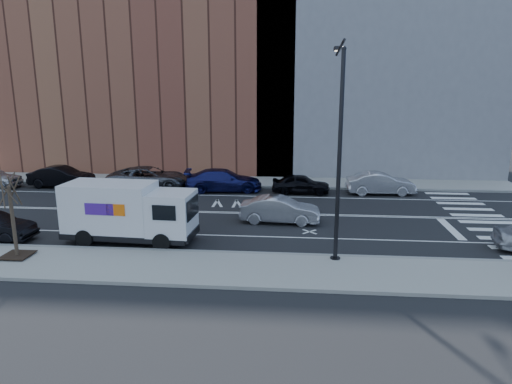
# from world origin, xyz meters

# --- Properties ---
(ground) EXTENTS (120.00, 120.00, 0.00)m
(ground) POSITION_xyz_m (0.00, 0.00, 0.00)
(ground) COLOR black
(ground) RESTS_ON ground
(sidewalk_near) EXTENTS (44.00, 3.60, 0.15)m
(sidewalk_near) POSITION_xyz_m (0.00, -8.80, 0.07)
(sidewalk_near) COLOR gray
(sidewalk_near) RESTS_ON ground
(sidewalk_far) EXTENTS (44.00, 3.60, 0.15)m
(sidewalk_far) POSITION_xyz_m (0.00, 8.80, 0.07)
(sidewalk_far) COLOR gray
(sidewalk_far) RESTS_ON ground
(curb_near) EXTENTS (44.00, 0.25, 0.17)m
(curb_near) POSITION_xyz_m (0.00, -7.00, 0.08)
(curb_near) COLOR gray
(curb_near) RESTS_ON ground
(curb_far) EXTENTS (44.00, 0.25, 0.17)m
(curb_far) POSITION_xyz_m (0.00, 7.00, 0.08)
(curb_far) COLOR gray
(curb_far) RESTS_ON ground
(crosswalk) EXTENTS (3.00, 14.00, 0.01)m
(crosswalk) POSITION_xyz_m (16.00, 0.00, 0.00)
(crosswalk) COLOR white
(crosswalk) RESTS_ON ground
(road_markings) EXTENTS (40.00, 8.60, 0.01)m
(road_markings) POSITION_xyz_m (0.00, 0.00, 0.00)
(road_markings) COLOR white
(road_markings) RESTS_ON ground
(bldg_brick) EXTENTS (26.00, 10.00, 22.00)m
(bldg_brick) POSITION_xyz_m (-8.00, 15.60, 11.00)
(bldg_brick) COLOR brown
(bldg_brick) RESTS_ON ground
(bldg_concrete) EXTENTS (20.00, 10.00, 26.00)m
(bldg_concrete) POSITION_xyz_m (12.00, 15.60, 13.00)
(bldg_concrete) COLOR slate
(bldg_concrete) RESTS_ON ground
(streetlight) EXTENTS (0.44, 4.02, 9.34)m
(streetlight) POSITION_xyz_m (7.00, -6.91, 5.08)
(streetlight) COLOR black
(streetlight) RESTS_ON ground
(street_tree) EXTENTS (1.20, 1.20, 3.75)m
(street_tree) POSITION_xyz_m (-7.00, -8.40, 1.45)
(street_tree) COLOR black
(street_tree) RESTS_ON ground
(fedex_van) EXTENTS (6.53, 2.58, 2.93)m
(fedex_van) POSITION_xyz_m (-2.88, -5.60, 1.54)
(fedex_van) COLOR black
(fedex_van) RESTS_ON ground
(far_parked_b) EXTENTS (4.90, 1.93, 1.59)m
(far_parked_b) POSITION_xyz_m (-12.37, 5.92, 0.79)
(far_parked_b) COLOR black
(far_parked_b) RESTS_ON ground
(far_parked_c) EXTENTS (6.23, 3.30, 1.67)m
(far_parked_c) POSITION_xyz_m (-5.60, 5.91, 0.83)
(far_parked_c) COLOR #4E4F56
(far_parked_c) RESTS_ON ground
(far_parked_d) EXTENTS (5.77, 2.90, 1.61)m
(far_parked_d) POSITION_xyz_m (-0.00, 5.74, 0.80)
(far_parked_d) COLOR navy
(far_parked_d) RESTS_ON ground
(far_parked_e) EXTENTS (4.10, 1.68, 1.39)m
(far_parked_e) POSITION_xyz_m (5.60, 5.46, 0.70)
(far_parked_e) COLOR black
(far_parked_e) RESTS_ON ground
(far_parked_f) EXTENTS (4.82, 1.95, 1.56)m
(far_parked_f) POSITION_xyz_m (11.20, 5.73, 0.78)
(far_parked_f) COLOR #BCBCC1
(far_parked_f) RESTS_ON ground
(driving_sedan) EXTENTS (4.54, 1.84, 1.47)m
(driving_sedan) POSITION_xyz_m (4.37, -1.71, 0.73)
(driving_sedan) COLOR #ABAAAF
(driving_sedan) RESTS_ON ground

